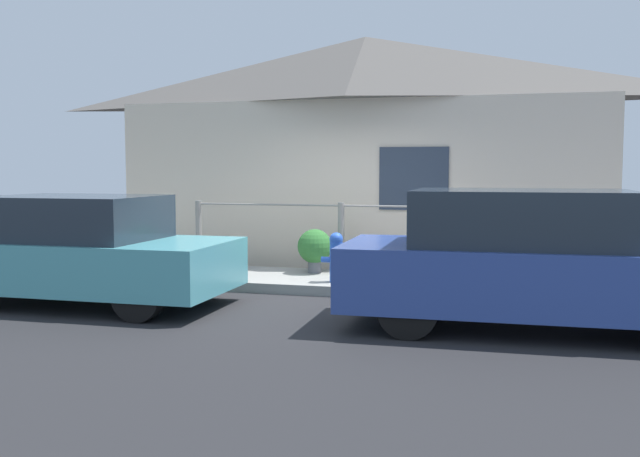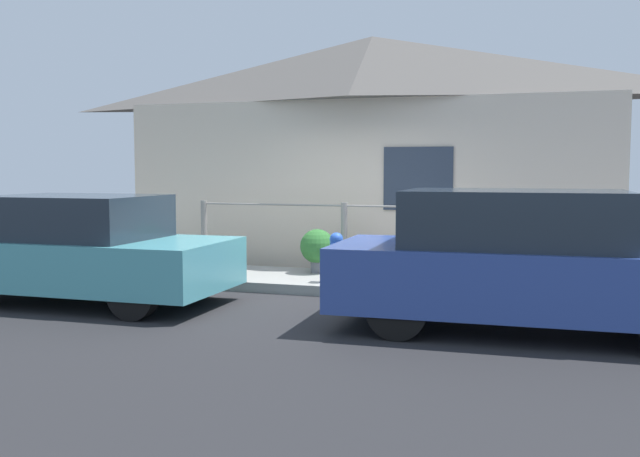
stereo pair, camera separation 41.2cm
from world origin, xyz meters
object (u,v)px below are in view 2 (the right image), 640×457
(car_left, at_px, (84,250))
(car_right, at_px, (525,263))
(potted_plant_near_hydrant, at_px, (317,247))
(fire_hydrant, at_px, (336,256))

(car_left, height_order, car_right, car_right)
(car_left, relative_size, potted_plant_near_hydrant, 5.53)
(car_right, xyz_separation_m, potted_plant_near_hydrant, (-3.11, 2.50, -0.21))
(car_right, distance_m, fire_hydrant, 3.13)
(car_left, bearing_deg, fire_hydrant, 30.82)
(car_right, distance_m, potted_plant_near_hydrant, 4.00)
(car_left, relative_size, fire_hydrant, 5.31)
(fire_hydrant, distance_m, potted_plant_near_hydrant, 0.92)
(car_right, bearing_deg, fire_hydrant, 144.77)
(car_left, relative_size, car_right, 0.89)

